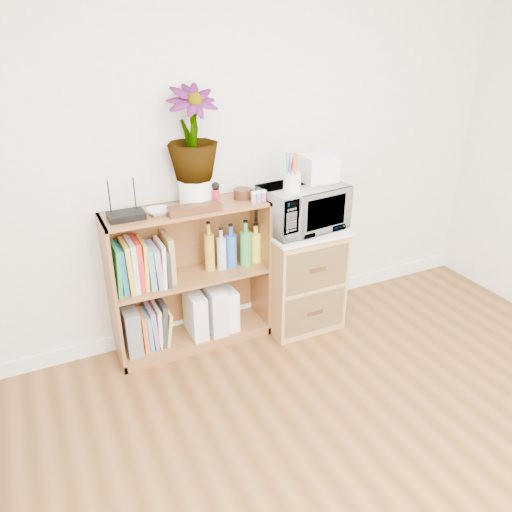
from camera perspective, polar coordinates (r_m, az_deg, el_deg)
skirting_board at (r=3.61m, az=-2.52°, el=-6.47°), size 4.00×0.02×0.10m
bookshelf at (r=3.18m, az=-7.47°, el=-2.60°), size 1.00×0.30×0.95m
wicker_unit at (r=3.45m, az=4.93°, el=-2.42°), size 0.50×0.45×0.70m
microwave at (r=3.23m, az=5.36°, el=5.57°), size 0.56×0.41×0.29m
pen_cup at (r=3.04m, az=4.13°, el=8.37°), size 0.11×0.11×0.12m
small_appliance at (r=3.26m, az=7.17°, el=9.93°), size 0.21×0.18×0.17m
router at (r=2.88m, az=-14.62°, el=4.49°), size 0.20×0.14×0.04m
white_bowl at (r=2.91m, az=-11.12°, el=5.00°), size 0.13×0.13×0.03m
plant_pot at (r=2.99m, az=-6.93°, el=7.25°), size 0.19×0.19×0.16m
potted_plant at (r=2.90m, az=-7.30°, el=13.69°), size 0.29×0.29×0.52m
trinket_box at (r=2.89m, az=-7.06°, el=5.36°), size 0.31×0.08×0.05m
kokeshi_doll at (r=2.98m, az=-4.59°, el=6.66°), size 0.04×0.04×0.10m
wooden_bowl at (r=3.10m, az=-1.59°, el=7.12°), size 0.11×0.11×0.06m
paint_jars at (r=3.04m, az=0.30°, el=6.74°), size 0.12×0.04×0.06m
file_box at (r=3.23m, az=-14.14°, el=-8.01°), size 0.09×0.24×0.30m
magazine_holder_left at (r=3.30m, az=-6.96°, el=-6.50°), size 0.10×0.24×0.30m
magazine_holder_mid at (r=3.33m, az=-4.88°, el=-5.87°), size 0.10×0.26×0.33m
magazine_holder_right at (r=3.37m, az=-3.36°, el=-5.79°), size 0.09×0.23×0.29m
cookbooks at (r=3.04m, az=-12.82°, el=-0.90°), size 0.36×0.20×0.31m
liquor_bottles at (r=3.21m, az=-1.95°, el=1.25°), size 0.47×0.07×0.32m
lower_books at (r=3.26m, az=-11.58°, el=-7.78°), size 0.19×0.19×0.29m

